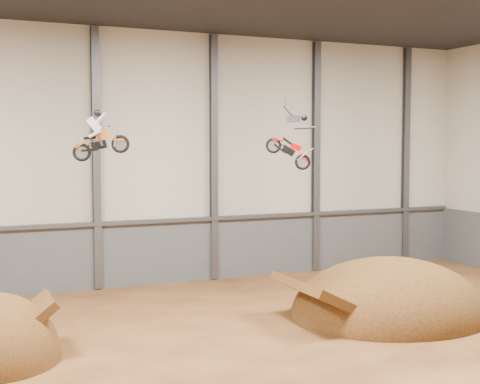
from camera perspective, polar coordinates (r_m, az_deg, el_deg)
name	(u,v)px	position (r m, az deg, el deg)	size (l,w,h in m)	color
floor	(278,365)	(24.41, 3.23, -14.52)	(40.00, 40.00, 0.00)	#4F2B15
back_wall	(156,158)	(37.15, -7.18, 2.86)	(40.00, 0.10, 14.00)	beige
lower_band_back	(157,253)	(37.54, -7.06, -5.18)	(39.80, 0.18, 3.50)	#525459
steel_rail	(158,221)	(37.15, -7.02, -2.47)	(39.80, 0.35, 0.20)	#47494F
steel_column_2	(96,159)	(36.16, -12.17, 2.77)	(0.40, 0.36, 13.90)	#47494F
steel_column_3	(214,158)	(38.03, -2.26, 2.92)	(0.40, 0.36, 13.90)	#47494F
steel_column_4	(316,157)	(40.91, 6.49, 2.99)	(0.40, 0.36, 13.90)	#47494F
steel_column_5	(406,156)	(44.61, 13.95, 2.98)	(0.40, 0.36, 13.90)	#47494F
landing_ramp	(389,316)	(31.58, 12.59, -10.27)	(9.20, 8.14, 5.31)	#3D240F
fmx_rider_a	(103,131)	(27.01, -11.63, 5.11)	(2.25, 0.86, 2.04)	#F25600
fmx_rider_b	(284,132)	(27.16, 3.80, 5.09)	(2.64, 0.75, 2.26)	#CF0100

